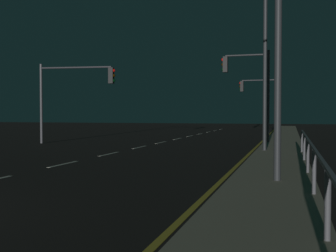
% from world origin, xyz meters
% --- Properties ---
extents(ground_plane, '(112.00, 112.00, 0.00)m').
position_xyz_m(ground_plane, '(0.00, 17.50, 0.00)').
color(ground_plane, black).
rests_on(ground_plane, ground).
extents(sidewalk_right, '(2.19, 77.00, 0.14)m').
position_xyz_m(sidewalk_right, '(7.45, 17.50, 0.07)').
color(sidewalk_right, gray).
rests_on(sidewalk_right, ground).
extents(lane_markings_center, '(0.14, 50.00, 0.01)m').
position_xyz_m(lane_markings_center, '(0.00, 21.00, 0.01)').
color(lane_markings_center, silver).
rests_on(lane_markings_center, ground).
extents(lane_edge_line, '(0.14, 53.00, 0.01)m').
position_xyz_m(lane_edge_line, '(6.10, 22.50, 0.01)').
color(lane_edge_line, gold).
rests_on(lane_edge_line, ground).
extents(traffic_light_mid_right, '(2.90, 0.34, 5.48)m').
position_xyz_m(traffic_light_mid_right, '(5.43, 21.24, 3.93)').
color(traffic_light_mid_right, '#38383D').
rests_on(traffic_light_mid_right, sidewalk_right).
extents(traffic_light_near_right, '(4.79, 0.82, 4.90)m').
position_xyz_m(traffic_light_near_right, '(-4.77, 18.56, 3.51)').
color(traffic_light_near_right, '#4C4C51').
rests_on(traffic_light_near_right, ground).
extents(traffic_light_near_left, '(3.64, 0.36, 4.96)m').
position_xyz_m(traffic_light_near_left, '(5.32, 34.22, 3.63)').
color(traffic_light_near_left, '#38383D').
rests_on(traffic_light_near_left, sidewalk_right).
extents(street_lamp_mid_block, '(1.33, 2.25, 6.60)m').
position_xyz_m(street_lamp_mid_block, '(7.39, 6.04, 4.20)').
color(street_lamp_mid_block, '#2D3033').
rests_on(street_lamp_mid_block, sidewalk_right).
extents(street_lamp_across_street, '(1.15, 1.83, 7.12)m').
position_xyz_m(street_lamp_across_street, '(6.60, 15.08, 4.44)').
color(street_lamp_across_street, '#2D3033').
rests_on(street_lamp_across_street, sidewalk_right).
extents(barrier_fence, '(0.09, 17.08, 0.98)m').
position_xyz_m(barrier_fence, '(8.39, 6.50, 0.89)').
color(barrier_fence, '#59595E').
rests_on(barrier_fence, sidewalk_right).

